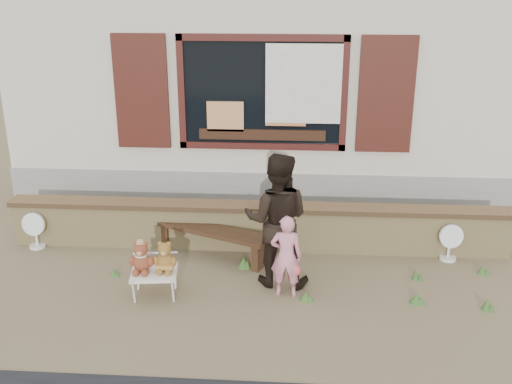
# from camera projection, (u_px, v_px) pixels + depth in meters

# --- Properties ---
(ground) EXTENTS (80.00, 80.00, 0.00)m
(ground) POSITION_uv_depth(u_px,v_px,m) (253.00, 281.00, 7.67)
(ground) COLOR brown
(ground) RESTS_ON ground
(shopfront) EXTENTS (8.04, 5.13, 4.00)m
(shopfront) POSITION_uv_depth(u_px,v_px,m) (270.00, 70.00, 11.18)
(shopfront) COLOR #BEB39A
(shopfront) RESTS_ON ground
(brick_wall) EXTENTS (7.10, 0.36, 0.67)m
(brick_wall) POSITION_uv_depth(u_px,v_px,m) (258.00, 226.00, 8.49)
(brick_wall) COLOR tan
(brick_wall) RESTS_ON ground
(bench) EXTENTS (1.65, 0.98, 0.42)m
(bench) POSITION_uv_depth(u_px,v_px,m) (213.00, 236.00, 8.24)
(bench) COLOR #301D10
(bench) RESTS_ON ground
(folding_chair) EXTENTS (0.60, 0.55, 0.33)m
(folding_chair) POSITION_uv_depth(u_px,v_px,m) (154.00, 273.00, 7.23)
(folding_chair) COLOR white
(folding_chair) RESTS_ON ground
(teddy_bear_left) EXTENTS (0.33, 0.29, 0.41)m
(teddy_bear_left) POSITION_uv_depth(u_px,v_px,m) (141.00, 256.00, 7.14)
(teddy_bear_left) COLOR brown
(teddy_bear_left) RESTS_ON folding_chair
(teddy_bear_right) EXTENTS (0.32, 0.28, 0.39)m
(teddy_bear_right) POSITION_uv_depth(u_px,v_px,m) (165.00, 256.00, 7.16)
(teddy_bear_right) COLOR brown
(teddy_bear_right) RESTS_ON folding_chair
(child) EXTENTS (0.40, 0.27, 1.05)m
(child) POSITION_uv_depth(u_px,v_px,m) (286.00, 256.00, 7.18)
(child) COLOR pink
(child) RESTS_ON ground
(adult) EXTENTS (0.88, 0.72, 1.71)m
(adult) POSITION_uv_depth(u_px,v_px,m) (277.00, 220.00, 7.36)
(adult) COLOR black
(adult) RESTS_ON ground
(fan_left) EXTENTS (0.34, 0.23, 0.54)m
(fan_left) POSITION_uv_depth(u_px,v_px,m) (36.00, 230.00, 8.53)
(fan_left) COLOR white
(fan_left) RESTS_ON ground
(fan_right) EXTENTS (0.34, 0.22, 0.53)m
(fan_right) POSITION_uv_depth(u_px,v_px,m) (450.00, 242.00, 8.16)
(fan_right) COLOR white
(fan_right) RESTS_ON ground
(grass_tufts) EXTENTS (4.94, 1.04, 0.16)m
(grass_tufts) POSITION_uv_depth(u_px,v_px,m) (348.00, 282.00, 7.53)
(grass_tufts) COLOR #386026
(grass_tufts) RESTS_ON ground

